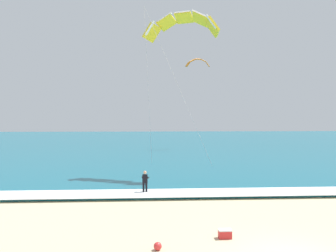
{
  "coord_description": "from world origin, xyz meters",
  "views": [
    {
      "loc": [
        -5.5,
        -13.19,
        5.25
      ],
      "look_at": [
        -3.75,
        14.11,
        4.7
      ],
      "focal_mm": 38.66,
      "sensor_mm": 36.0,
      "label": 1
    }
  ],
  "objects_px": {
    "beach_ball": "(158,246)",
    "kitesurfer": "(145,182)",
    "surfboard": "(145,195)",
    "kite_primary": "(182,24)",
    "cooler_box": "(225,234)",
    "kite_distant": "(198,62)"
  },
  "relations": [
    {
      "from": "beach_ball",
      "to": "kitesurfer",
      "type": "bearing_deg",
      "value": 92.75
    },
    {
      "from": "surfboard",
      "to": "kite_primary",
      "type": "bearing_deg",
      "value": 65.22
    },
    {
      "from": "kitesurfer",
      "to": "cooler_box",
      "type": "distance_m",
      "value": 9.82
    },
    {
      "from": "kitesurfer",
      "to": "cooler_box",
      "type": "height_order",
      "value": "kitesurfer"
    },
    {
      "from": "kite_distant",
      "to": "beach_ball",
      "type": "relative_size",
      "value": 13.01
    },
    {
      "from": "kitesurfer",
      "to": "kite_distant",
      "type": "relative_size",
      "value": 0.4
    },
    {
      "from": "kite_distant",
      "to": "cooler_box",
      "type": "distance_m",
      "value": 47.96
    },
    {
      "from": "surfboard",
      "to": "cooler_box",
      "type": "bearing_deg",
      "value": -69.01
    },
    {
      "from": "surfboard",
      "to": "cooler_box",
      "type": "distance_m",
      "value": 9.78
    },
    {
      "from": "kite_primary",
      "to": "cooler_box",
      "type": "xyz_separation_m",
      "value": [
        0.19,
        -16.29,
        -13.44
      ]
    },
    {
      "from": "cooler_box",
      "to": "kite_primary",
      "type": "bearing_deg",
      "value": 90.67
    },
    {
      "from": "kite_primary",
      "to": "beach_ball",
      "type": "bearing_deg",
      "value": -99.09
    },
    {
      "from": "kitesurfer",
      "to": "kite_distant",
      "type": "bearing_deg",
      "value": 76.06
    },
    {
      "from": "surfboard",
      "to": "cooler_box",
      "type": "height_order",
      "value": "cooler_box"
    },
    {
      "from": "kite_distant",
      "to": "beach_ball",
      "type": "distance_m",
      "value": 49.58
    },
    {
      "from": "kite_distant",
      "to": "beach_ball",
      "type": "xyz_separation_m",
      "value": [
        -8.48,
        -46.58,
        -14.73
      ]
    },
    {
      "from": "kite_distant",
      "to": "cooler_box",
      "type": "bearing_deg",
      "value": -96.9
    },
    {
      "from": "kite_distant",
      "to": "beach_ball",
      "type": "height_order",
      "value": "kite_distant"
    },
    {
      "from": "surfboard",
      "to": "kite_distant",
      "type": "relative_size",
      "value": 0.34
    },
    {
      "from": "kite_primary",
      "to": "cooler_box",
      "type": "relative_size",
      "value": 23.33
    },
    {
      "from": "surfboard",
      "to": "beach_ball",
      "type": "xyz_separation_m",
      "value": [
        0.5,
        -10.38,
        0.14
      ]
    },
    {
      "from": "cooler_box",
      "to": "beach_ball",
      "type": "relative_size",
      "value": 1.76
    }
  ]
}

